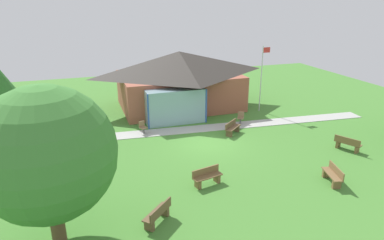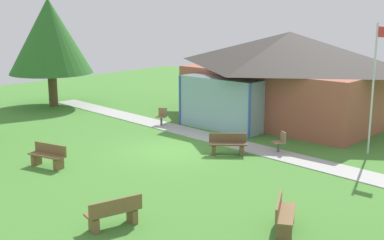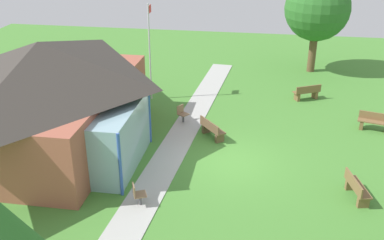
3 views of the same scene
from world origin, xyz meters
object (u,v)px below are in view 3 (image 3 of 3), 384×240
at_px(patio_chair_west, 138,195).
at_px(tree_far_east, 317,9).
at_px(patio_chair_lawn_spare, 182,114).
at_px(bench_front_right, 375,122).
at_px(bench_lawn_far_right, 307,93).
at_px(flagpole, 150,48).
at_px(bench_rear_near_path, 212,129).
at_px(bench_front_center, 356,188).
at_px(pavilion, 47,93).

relative_size(patio_chair_west, tree_far_east, 0.14).
bearing_deg(patio_chair_west, patio_chair_lawn_spare, 153.62).
distance_m(bench_front_right, bench_lawn_far_right, 4.45).
bearing_deg(bench_front_right, flagpole, 3.90).
bearing_deg(patio_chair_lawn_spare, flagpole, -108.12).
relative_size(bench_rear_near_path, bench_front_center, 0.92).
height_order(bench_front_right, bench_lawn_far_right, same).
height_order(flagpole, tree_far_east, tree_far_east).
bearing_deg(bench_rear_near_path, bench_front_center, 15.40).
xyz_separation_m(flagpole, patio_chair_lawn_spare, (-2.76, -2.22, -2.45)).
xyz_separation_m(flagpole, tree_far_east, (6.25, -8.96, 1.12)).
xyz_separation_m(flagpole, patio_chair_west, (-9.75, -1.94, -2.45)).
bearing_deg(patio_chair_west, tree_far_east, 132.19).
bearing_deg(bench_lawn_far_right, patio_chair_lawn_spare, -174.67).
bearing_deg(flagpole, bench_rear_near_path, -137.29).
distance_m(bench_front_right, bench_front_center, 6.15).
bearing_deg(pavilion, bench_front_center, -100.45).
distance_m(bench_rear_near_path, bench_front_right, 7.66).
relative_size(pavilion, patio_chair_west, 12.03).
height_order(bench_rear_near_path, bench_lawn_far_right, same).
height_order(flagpole, bench_front_center, flagpole).
height_order(pavilion, bench_rear_near_path, pavilion).
relative_size(bench_front_right, bench_lawn_far_right, 1.02).
distance_m(bench_front_right, patio_chair_west, 11.99).
distance_m(bench_front_right, patio_chair_lawn_spare, 9.04).
distance_m(bench_front_right, tree_far_east, 9.44).
relative_size(pavilion, tree_far_east, 1.73).
xyz_separation_m(flagpole, bench_front_right, (-2.19, -11.24, -2.46)).
bearing_deg(flagpole, bench_lawn_far_right, -81.72).
distance_m(bench_front_center, bench_lawn_far_right, 9.35).
xyz_separation_m(pavilion, patio_chair_west, (-3.98, -4.96, -1.95)).
bearing_deg(pavilion, bench_rear_near_path, -76.68).
distance_m(pavilion, patio_chair_west, 6.66).
distance_m(pavilion, bench_front_center, 12.85).
xyz_separation_m(patio_chair_lawn_spare, tree_far_east, (9.01, -6.74, 3.56)).
bearing_deg(patio_chair_lawn_spare, bench_lawn_far_right, 155.94).
relative_size(bench_front_right, patio_chair_lawn_spare, 1.82).
relative_size(patio_chair_lawn_spare, tree_far_east, 0.14).
bearing_deg(tree_far_east, bench_front_center, -177.97).
relative_size(bench_front_center, patio_chair_lawn_spare, 1.81).
distance_m(pavilion, bench_rear_near_path, 7.31).
height_order(pavilion, bench_lawn_far_right, pavilion).
height_order(pavilion, bench_front_center, pavilion).
xyz_separation_m(patio_chair_west, tree_far_east, (16.00, -7.02, 3.56)).
relative_size(bench_lawn_far_right, tree_far_east, 0.26).
xyz_separation_m(pavilion, bench_front_center, (-2.30, -12.49, -1.96)).
bearing_deg(bench_rear_near_path, patio_chair_lawn_spare, -170.54).
bearing_deg(bench_rear_near_path, bench_lawn_far_right, 99.99).
bearing_deg(bench_rear_near_path, tree_far_east, 113.97).
height_order(bench_rear_near_path, bench_front_center, same).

